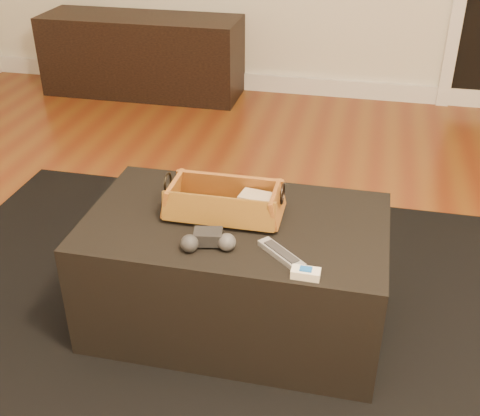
% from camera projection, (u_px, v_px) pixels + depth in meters
% --- Properties ---
extents(floor, '(5.00, 5.50, 0.01)m').
position_uv_depth(floor, '(227.00, 370.00, 2.00)').
color(floor, brown).
rests_on(floor, ground).
extents(baseboard, '(5.00, 0.04, 0.12)m').
position_uv_depth(baseboard, '(318.00, 87.00, 4.27)').
color(baseboard, white).
rests_on(baseboard, floor).
extents(media_cabinet, '(1.37, 0.45, 0.54)m').
position_uv_depth(media_cabinet, '(143.00, 55.00, 4.21)').
color(media_cabinet, black).
rests_on(media_cabinet, floor).
extents(area_rug, '(2.60, 2.00, 0.01)m').
position_uv_depth(area_rug, '(233.00, 328.00, 2.16)').
color(area_rug, black).
rests_on(area_rug, floor).
extents(ottoman, '(1.00, 0.60, 0.42)m').
position_uv_depth(ottoman, '(236.00, 271.00, 2.10)').
color(ottoman, black).
rests_on(ottoman, area_rug).
extents(tv_remote, '(0.21, 0.07, 0.02)m').
position_uv_depth(tv_remote, '(218.00, 210.00, 2.00)').
color(tv_remote, black).
rests_on(tv_remote, wicker_basket).
extents(cloth_bundle, '(0.12, 0.09, 0.06)m').
position_uv_depth(cloth_bundle, '(256.00, 202.00, 2.00)').
color(cloth_bundle, tan).
rests_on(cloth_bundle, wicker_basket).
extents(wicker_basket, '(0.39, 0.21, 0.14)m').
position_uv_depth(wicker_basket, '(224.00, 203.00, 2.00)').
color(wicker_basket, '#A46725').
rests_on(wicker_basket, ottoman).
extents(game_controller, '(0.18, 0.12, 0.06)m').
position_uv_depth(game_controller, '(208.00, 240.00, 1.83)').
color(game_controller, black).
rests_on(game_controller, ottoman).
extents(silver_remote, '(0.16, 0.15, 0.02)m').
position_uv_depth(silver_remote, '(281.00, 254.00, 1.80)').
color(silver_remote, gray).
rests_on(silver_remote, ottoman).
extents(cream_gadget, '(0.08, 0.04, 0.03)m').
position_uv_depth(cream_gadget, '(306.00, 273.00, 1.71)').
color(cream_gadget, white).
rests_on(cream_gadget, ottoman).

